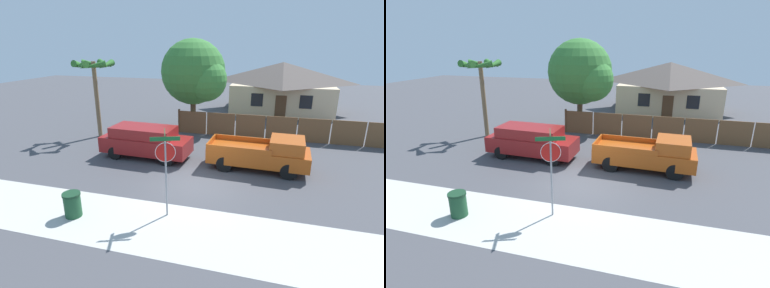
% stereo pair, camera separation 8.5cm
% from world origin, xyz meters
% --- Properties ---
extents(ground_plane, '(80.00, 80.00, 0.00)m').
position_xyz_m(ground_plane, '(0.00, 0.00, 0.00)').
color(ground_plane, '#47474C').
extents(sidewalk_strip, '(36.00, 3.20, 0.01)m').
position_xyz_m(sidewalk_strip, '(0.00, -3.60, 0.00)').
color(sidewalk_strip, beige).
rests_on(sidewalk_strip, ground).
extents(wooden_fence, '(14.33, 0.12, 1.70)m').
position_xyz_m(wooden_fence, '(3.71, 7.98, 0.80)').
color(wooden_fence, brown).
rests_on(wooden_fence, ground).
extents(house, '(9.56, 7.82, 4.52)m').
position_xyz_m(house, '(3.66, 17.75, 2.34)').
color(house, beige).
rests_on(house, ground).
extents(oak_tree, '(4.86, 4.63, 6.53)m').
position_xyz_m(oak_tree, '(-2.44, 9.00, 4.11)').
color(oak_tree, brown).
rests_on(oak_tree, ground).
extents(palm_tree, '(2.56, 2.76, 5.17)m').
position_xyz_m(palm_tree, '(-8.38, 5.51, 4.42)').
color(palm_tree, brown).
rests_on(palm_tree, ground).
extents(red_suv, '(5.07, 2.09, 1.79)m').
position_xyz_m(red_suv, '(-3.64, 2.63, 0.98)').
color(red_suv, maroon).
rests_on(red_suv, ground).
extents(orange_pickup, '(5.09, 2.16, 1.76)m').
position_xyz_m(orange_pickup, '(2.79, 2.62, 0.87)').
color(orange_pickup, '#B74C14').
rests_on(orange_pickup, ground).
extents(stop_sign, '(0.99, 0.90, 3.28)m').
position_xyz_m(stop_sign, '(-0.40, -2.77, 2.25)').
color(stop_sign, gray).
rests_on(stop_sign, ground).
extents(trash_bin, '(0.66, 0.66, 0.94)m').
position_xyz_m(trash_bin, '(-3.77, -3.77, 0.48)').
color(trash_bin, '#1E4C2D').
rests_on(trash_bin, ground).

